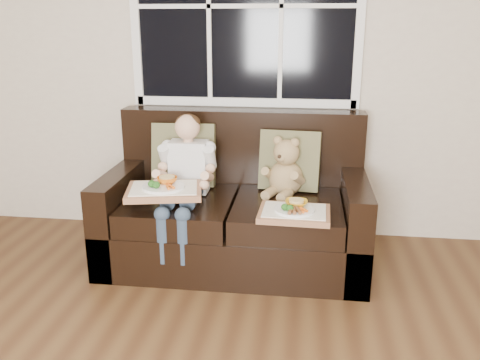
# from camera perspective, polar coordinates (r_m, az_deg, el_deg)

# --- Properties ---
(room_walls) EXTENTS (4.52, 5.02, 2.71)m
(room_walls) POSITION_cam_1_polar(r_m,az_deg,el_deg) (1.19, -5.26, 19.34)
(room_walls) COLOR beige
(room_walls) RESTS_ON ground
(window_back) EXTENTS (1.62, 0.04, 1.37)m
(window_back) POSITION_cam_1_polar(r_m,az_deg,el_deg) (3.67, 0.57, 18.94)
(window_back) COLOR black
(window_back) RESTS_ON room_walls
(loveseat) EXTENTS (1.70, 0.92, 0.96)m
(loveseat) POSITION_cam_1_polar(r_m,az_deg,el_deg) (3.44, -0.42, -3.77)
(loveseat) COLOR black
(loveseat) RESTS_ON ground
(pillow_left) EXTENTS (0.44, 0.21, 0.45)m
(pillow_left) POSITION_cam_1_polar(r_m,az_deg,el_deg) (3.54, -6.31, 2.83)
(pillow_left) COLOR olive
(pillow_left) RESTS_ON loveseat
(pillow_right) EXTENTS (0.42, 0.22, 0.42)m
(pillow_right) POSITION_cam_1_polar(r_m,az_deg,el_deg) (3.45, 5.61, 2.20)
(pillow_right) COLOR olive
(pillow_right) RESTS_ON loveseat
(child) EXTENTS (0.36, 0.59, 0.82)m
(child) POSITION_cam_1_polar(r_m,az_deg,el_deg) (3.28, -6.13, 1.06)
(child) COLOR silver
(child) RESTS_ON loveseat
(teddy_bear) EXTENTS (0.28, 0.34, 0.40)m
(teddy_bear) POSITION_cam_1_polar(r_m,az_deg,el_deg) (3.36, 5.17, 1.02)
(teddy_bear) COLOR tan
(teddy_bear) RESTS_ON loveseat
(tray_left) EXTENTS (0.51, 0.43, 0.10)m
(tray_left) POSITION_cam_1_polar(r_m,az_deg,el_deg) (3.12, -8.51, -1.02)
(tray_left) COLOR #AD744E
(tray_left) RESTS_ON child
(tray_right) EXTENTS (0.43, 0.33, 0.10)m
(tray_right) POSITION_cam_1_polar(r_m,az_deg,el_deg) (3.01, 6.12, -3.56)
(tray_right) COLOR #AD744E
(tray_right) RESTS_ON loveseat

